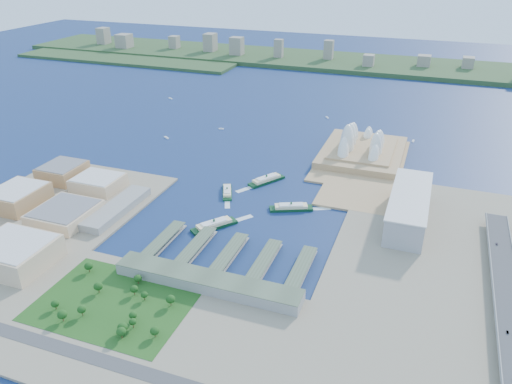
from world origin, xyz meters
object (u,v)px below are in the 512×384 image
at_px(car_c, 497,244).
at_px(ferry_c, 214,223).
at_px(opera_house, 364,138).
at_px(ferry_a, 227,190).
at_px(toaster_building, 409,207).
at_px(ferry_b, 267,178).
at_px(car_b, 508,332).
at_px(ferry_d, 291,206).

bearing_deg(car_c, ferry_c, 9.28).
relative_size(opera_house, ferry_a, 3.65).
xyz_separation_m(toaster_building, ferry_b, (-207.43, 50.15, -14.82)).
relative_size(opera_house, car_b, 42.59).
distance_m(ferry_b, ferry_c, 149.98).
distance_m(toaster_building, ferry_c, 246.51).
height_order(ferry_b, car_c, car_c).
distance_m(opera_house, toaster_building, 219.62).
distance_m(ferry_d, car_c, 250.72).
height_order(ferry_a, car_c, car_c).
xyz_separation_m(ferry_b, ferry_d, (59.15, -70.67, -0.22)).
relative_size(ferry_b, car_b, 14.21).
bearing_deg(car_b, toaster_building, -62.97).
distance_m(opera_house, ferry_c, 329.05).
xyz_separation_m(ferry_d, car_c, (249.27, -24.92, 10.10)).
bearing_deg(ferry_c, ferry_b, -59.72).
xyz_separation_m(car_b, car_c, (0.00, 152.56, 0.01)).
relative_size(ferry_b, ferry_d, 1.04).
bearing_deg(ferry_c, toaster_building, -119.18).
relative_size(opera_house, toaster_building, 1.16).
bearing_deg(ferry_a, ferry_b, 30.49).
relative_size(ferry_b, ferry_c, 0.99).
bearing_deg(ferry_b, ferry_d, -18.33).
bearing_deg(ferry_a, opera_house, 28.96).
relative_size(opera_house, car_c, 36.95).
height_order(opera_house, ferry_c, opera_house).
bearing_deg(ferry_b, opera_house, 83.66).
bearing_deg(ferry_c, ferry_d, -97.43).
bearing_deg(ferry_b, car_c, 14.52).
height_order(ferry_c, car_c, car_c).
xyz_separation_m(ferry_c, car_c, (326.38, 53.31, 9.85)).
xyz_separation_m(opera_house, toaster_building, (90.00, -200.00, -11.50)).
bearing_deg(ferry_d, ferry_b, 15.99).
distance_m(toaster_building, ferry_b, 213.92).
bearing_deg(ferry_d, car_b, -149.39).
relative_size(opera_house, ferry_c, 2.98).
bearing_deg(toaster_building, opera_house, 114.23).
height_order(ferry_a, ferry_b, ferry_b).
xyz_separation_m(opera_house, ferry_a, (-157.71, -205.27, -27.34)).
height_order(ferry_c, car_b, car_b).
height_order(opera_house, ferry_b, opera_house).
bearing_deg(car_c, ferry_d, -5.71).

